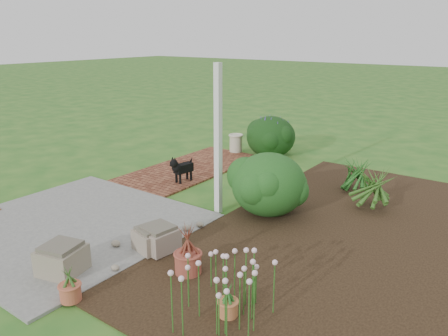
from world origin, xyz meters
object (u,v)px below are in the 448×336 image
Objects in this scene: evergreen_shrub at (269,183)px; black_dog at (182,168)px; cream_ceramic_urn at (236,143)px; stone_trough_near at (62,260)px.

black_dog is at bearing 172.00° from evergreen_shrub.
cream_ceramic_urn is at bearing 109.38° from black_dog.
stone_trough_near is 6.36m from cream_ceramic_urn.
stone_trough_near is 0.83× the size of black_dog.
black_dog reaches higher than stone_trough_near.
evergreen_shrub reaches higher than cream_ceramic_urn.
black_dog is (-1.12, 3.53, 0.14)m from stone_trough_near.
evergreen_shrub is (2.69, -2.94, 0.30)m from cream_ceramic_urn.
black_dog is at bearing -79.60° from cream_ceramic_urn.
evergreen_shrub reaches higher than stone_trough_near.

